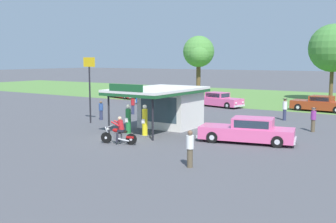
% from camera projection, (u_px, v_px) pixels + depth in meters
% --- Properties ---
extents(ground_plane, '(300.00, 300.00, 0.00)m').
position_uv_depth(ground_plane, '(128.00, 139.00, 24.24)').
color(ground_plane, '#4C4C51').
extents(grass_verge_strip, '(120.00, 24.00, 0.01)m').
position_uv_depth(grass_verge_strip, '(282.00, 98.00, 49.09)').
color(grass_verge_strip, '#56843D').
rests_on(grass_verge_strip, ground).
extents(service_station_kiosk, '(4.34, 6.86, 3.31)m').
position_uv_depth(service_station_kiosk, '(168.00, 104.00, 27.92)').
color(service_station_kiosk, silver).
rests_on(service_station_kiosk, ground).
extents(gas_pump_nearside, '(0.44, 0.44, 1.95)m').
position_uv_depth(gas_pump_nearside, '(128.00, 121.00, 25.43)').
color(gas_pump_nearside, slate).
rests_on(gas_pump_nearside, ground).
extents(gas_pump_offside, '(0.44, 0.44, 2.02)m').
position_uv_depth(gas_pump_offside, '(145.00, 122.00, 24.71)').
color(gas_pump_offside, slate).
rests_on(gas_pump_offside, ground).
extents(motorcycle_with_rider, '(2.13, 0.85, 1.58)m').
position_uv_depth(motorcycle_with_rider, '(119.00, 133.00, 22.65)').
color(motorcycle_with_rider, black).
rests_on(motorcycle_with_rider, ground).
extents(featured_classic_sedan, '(5.76, 2.94, 1.47)m').
position_uv_depth(featured_classic_sedan, '(248.00, 131.00, 23.05)').
color(featured_classic_sedan, '#E55993').
rests_on(featured_classic_sedan, ground).
extents(parked_car_back_row_centre_left, '(5.36, 2.79, 1.59)m').
position_uv_depth(parked_car_back_row_centre_left, '(160.00, 98.00, 42.59)').
color(parked_car_back_row_centre_left, '#19479E').
rests_on(parked_car_back_row_centre_left, ground).
extents(parked_car_back_row_centre_right, '(5.31, 2.75, 1.46)m').
position_uv_depth(parked_car_back_row_centre_right, '(219.00, 100.00, 40.48)').
color(parked_car_back_row_centre_right, '#E55993').
rests_on(parked_car_back_row_centre_right, ground).
extents(parked_car_second_row_spare, '(5.37, 2.19, 1.44)m').
position_uv_depth(parked_car_second_row_spare, '(320.00, 104.00, 36.97)').
color(parked_car_second_row_spare, '#993819').
rests_on(parked_car_second_row_spare, ground).
extents(parked_car_back_row_far_right, '(5.17, 2.99, 1.55)m').
position_uv_depth(parked_car_back_row_far_right, '(123.00, 92.00, 49.65)').
color(parked_car_back_row_far_right, red).
rests_on(parked_car_back_row_far_right, ground).
extents(bystander_strolling_foreground, '(0.34, 0.34, 1.58)m').
position_uv_depth(bystander_strolling_foreground, '(133.00, 105.00, 34.89)').
color(bystander_strolling_foreground, '#2D3351').
rests_on(bystander_strolling_foreground, ground).
extents(bystander_chatting_near_pumps, '(0.38, 0.38, 1.74)m').
position_uv_depth(bystander_chatting_near_pumps, '(285.00, 109.00, 31.38)').
color(bystander_chatting_near_pumps, '#2D3351').
rests_on(bystander_chatting_near_pumps, ground).
extents(bystander_admiring_sedan, '(0.34, 0.34, 1.52)m').
position_uv_depth(bystander_admiring_sedan, '(101.00, 110.00, 31.65)').
color(bystander_admiring_sedan, '#2D3351').
rests_on(bystander_admiring_sedan, ground).
extents(bystander_standing_back_lot, '(0.34, 0.34, 1.68)m').
position_uv_depth(bystander_standing_back_lot, '(190.00, 148.00, 17.71)').
color(bystander_standing_back_lot, brown).
rests_on(bystander_standing_back_lot, ground).
extents(bystander_leaning_by_kiosk, '(0.36, 0.36, 1.62)m').
position_uv_depth(bystander_leaning_by_kiosk, '(313.00, 119.00, 26.41)').
color(bystander_leaning_by_kiosk, brown).
rests_on(bystander_leaning_by_kiosk, ground).
extents(tree_oak_far_left, '(4.47, 4.63, 8.13)m').
position_uv_depth(tree_oak_far_left, '(199.00, 53.00, 56.98)').
color(tree_oak_far_left, brown).
rests_on(tree_oak_far_left, ground).
extents(tree_oak_centre, '(5.41, 5.41, 8.75)m').
position_uv_depth(tree_oak_centre, '(333.00, 48.00, 44.98)').
color(tree_oak_centre, brown).
rests_on(tree_oak_centre, ground).
extents(roadside_pole_sign, '(1.10, 0.12, 4.93)m').
position_uv_depth(roadside_pole_sign, '(89.00, 79.00, 29.82)').
color(roadside_pole_sign, black).
rests_on(roadside_pole_sign, ground).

